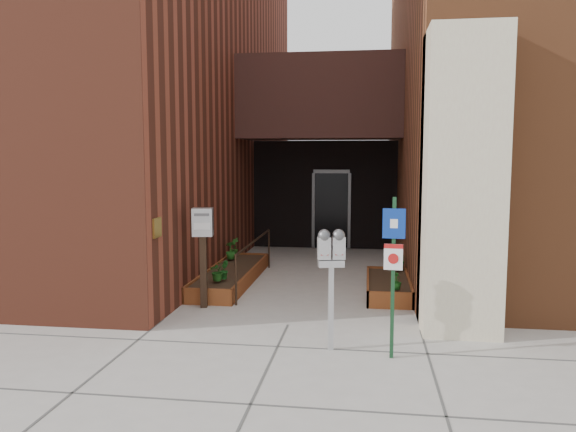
% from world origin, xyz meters
% --- Properties ---
extents(ground, '(80.00, 80.00, 0.00)m').
position_xyz_m(ground, '(0.00, 0.00, 0.00)').
color(ground, '#9E9991').
rests_on(ground, ground).
extents(architecture, '(20.00, 14.60, 10.00)m').
position_xyz_m(architecture, '(-0.18, 6.89, 4.98)').
color(architecture, brown).
rests_on(architecture, ground).
extents(planter_left, '(0.90, 3.60, 0.30)m').
position_xyz_m(planter_left, '(-1.55, 2.70, 0.13)').
color(planter_left, brown).
rests_on(planter_left, ground).
extents(planter_right, '(0.80, 2.20, 0.30)m').
position_xyz_m(planter_right, '(1.60, 2.20, 0.13)').
color(planter_right, brown).
rests_on(planter_right, ground).
extents(handrail, '(0.04, 3.34, 0.90)m').
position_xyz_m(handrail, '(-1.05, 2.65, 0.75)').
color(handrail, black).
rests_on(handrail, ground).
extents(parking_meter, '(0.38, 0.21, 1.64)m').
position_xyz_m(parking_meter, '(0.72, -1.01, 1.27)').
color(parking_meter, '#B4B4B7').
rests_on(parking_meter, ground).
extents(sign_post, '(0.28, 0.08, 2.08)m').
position_xyz_m(sign_post, '(1.52, -1.21, 1.28)').
color(sign_post, '#15391F').
rests_on(sign_post, ground).
extents(payment_dropbox, '(0.38, 0.31, 1.71)m').
position_xyz_m(payment_dropbox, '(-1.57, 0.80, 1.24)').
color(payment_dropbox, black).
rests_on(payment_dropbox, ground).
extents(shrub_left_a, '(0.44, 0.44, 0.36)m').
position_xyz_m(shrub_left_a, '(-1.51, 1.54, 0.48)').
color(shrub_left_a, '#1B5117').
rests_on(shrub_left_a, planter_left).
extents(shrub_left_b, '(0.23, 0.23, 0.34)m').
position_xyz_m(shrub_left_b, '(-1.44, 1.70, 0.47)').
color(shrub_left_b, '#18571A').
rests_on(shrub_left_b, planter_left).
extents(shrub_left_c, '(0.31, 0.31, 0.40)m').
position_xyz_m(shrub_left_c, '(-1.80, 3.67, 0.50)').
color(shrub_left_c, '#205F1B').
rests_on(shrub_left_c, planter_left).
extents(shrub_left_d, '(0.28, 0.28, 0.38)m').
position_xyz_m(shrub_left_d, '(-1.85, 4.30, 0.49)').
color(shrub_left_d, '#235F1B').
rests_on(shrub_left_d, planter_left).
extents(shrub_right_a, '(0.19, 0.19, 0.32)m').
position_xyz_m(shrub_right_a, '(1.70, 1.30, 0.46)').
color(shrub_right_a, '#185418').
rests_on(shrub_right_a, planter_right).
extents(shrub_right_b, '(0.20, 0.20, 0.30)m').
position_xyz_m(shrub_right_b, '(1.79, 2.97, 0.45)').
color(shrub_right_b, '#275819').
rests_on(shrub_right_b, planter_right).
extents(shrub_right_c, '(0.41, 0.41, 0.36)m').
position_xyz_m(shrub_right_c, '(1.85, 3.10, 0.48)').
color(shrub_right_c, '#1F601B').
rests_on(shrub_right_c, planter_right).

